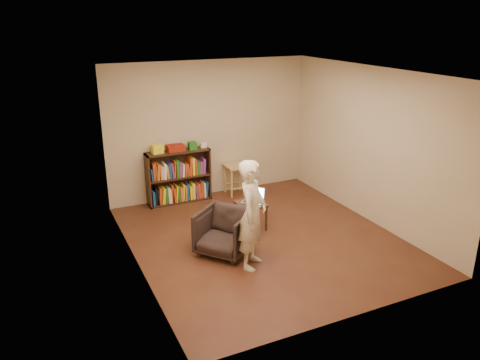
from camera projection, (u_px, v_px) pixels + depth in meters
name	position (u px, v px, depth m)	size (l,w,h in m)	color
floor	(264.00, 239.00, 7.45)	(4.50, 4.50, 0.00)	#472016
ceiling	(267.00, 72.00, 6.58)	(4.50, 4.50, 0.00)	silver
wall_back	(210.00, 129.00, 8.93)	(4.00, 4.00, 0.00)	beige
wall_left	(132.00, 179.00, 6.21)	(4.50, 4.50, 0.00)	beige
wall_right	(371.00, 146.00, 7.81)	(4.50, 4.50, 0.00)	beige
bookshelf	(179.00, 179.00, 8.80)	(1.20, 0.30, 1.00)	black
box_yellow	(157.00, 149.00, 8.43)	(0.20, 0.14, 0.16)	yellow
red_cloth	(176.00, 148.00, 8.60)	(0.32, 0.24, 0.11)	maroon
box_green	(192.00, 146.00, 8.68)	(0.14, 0.14, 0.14)	#236A1C
box_white	(203.00, 145.00, 8.82)	(0.11, 0.11, 0.09)	white
stool	(236.00, 171.00, 9.17)	(0.41, 0.41, 0.60)	tan
armchair	(224.00, 232.00, 6.91)	(0.72, 0.74, 0.67)	black
side_table	(251.00, 207.00, 7.70)	(0.44, 0.44, 0.45)	black
laptop	(254.00, 199.00, 7.70)	(0.42, 0.43, 0.25)	#BBBBC0
person	(252.00, 215.00, 6.40)	(0.57, 0.37, 1.56)	beige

